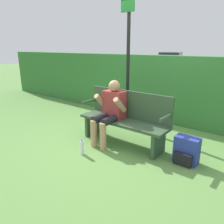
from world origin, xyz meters
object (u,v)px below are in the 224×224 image
person_seated (110,109)px  water_bottle (82,147)px  backpack (186,151)px  signpost (128,58)px  park_bench (125,118)px  parked_car (170,61)px

person_seated → water_bottle: bearing=-94.4°
backpack → signpost: 2.19m
person_seated → signpost: bearing=107.2°
park_bench → person_seated: bearing=-147.6°
water_bottle → parked_car: (-4.91, 14.03, 0.50)m
park_bench → water_bottle: (-0.26, -0.79, -0.35)m
water_bottle → signpost: 2.06m
water_bottle → park_bench: bearing=71.6°
park_bench → signpost: size_ratio=0.64×
signpost → parked_car: bearing=110.6°
water_bottle → parked_car: bearing=109.3°
signpost → park_bench: bearing=-57.4°
signpost → parked_car: size_ratio=0.60×
backpack → person_seated: bearing=-174.5°
signpost → person_seated: bearing=-72.8°
park_bench → water_bottle: 0.91m
park_bench → person_seated: person_seated is taller
parked_car → park_bench: bearing=-173.0°
park_bench → parked_car: 14.21m
person_seated → parked_car: parked_car is taller
parked_car → person_seated: bearing=-174.0°
person_seated → backpack: bearing=5.5°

